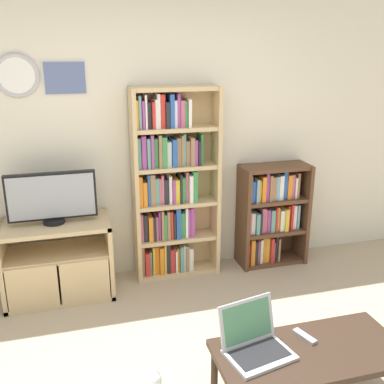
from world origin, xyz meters
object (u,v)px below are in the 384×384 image
Objects in this scene: bookshelf_short at (269,214)px; coffee_table at (310,357)px; tv_stand at (58,260)px; bookshelf_tall at (171,187)px; remote_near_laptop at (305,336)px; laptop at (254,341)px; television at (52,198)px.

coffee_table is at bearing -107.86° from bookshelf_short.
tv_stand is 0.51× the size of bookshelf_tall.
remote_near_laptop is at bearing -48.93° from tv_stand.
bookshelf_short reaches higher than laptop.
laptop is at bearing 165.31° from coffee_table.
bookshelf_short is at bearing 3.76° from tv_stand.
remote_near_laptop is (0.34, 0.03, -0.06)m from laptop.
tv_stand is at bearing 111.15° from laptop.
bookshelf_short is (2.04, 0.11, -0.39)m from television.
television is at bearing 93.79° from tv_stand.
bookshelf_tall is (1.04, 0.14, -0.03)m from television.
laptop is (-0.93, -1.82, -0.01)m from bookshelf_short.
tv_stand is 2.05m from bookshelf_short.
television is 1.75× the size of laptop.
laptop is at bearing 166.94° from remote_near_laptop.
remote_near_laptop is (-0.59, -1.79, -0.07)m from bookshelf_short.
television is at bearing 112.39° from remote_near_laptop.
bookshelf_tall is at bearing 8.73° from tv_stand.
coffee_table is (-0.61, -1.90, -0.12)m from bookshelf_short.
remote_near_laptop reaches higher than coffee_table.
laptop is (-0.32, 0.08, 0.11)m from coffee_table.
television is at bearing -176.78° from bookshelf_short.
laptop is (1.10, -1.71, -0.40)m from television.
tv_stand is 2.27m from coffee_table.
remote_near_laptop is (1.44, -1.66, 0.10)m from tv_stand.
laptop reaches higher than remote_near_laptop.
laptop reaches higher than coffee_table.
television is 2.08m from bookshelf_short.
remote_near_laptop is at bearing -108.28° from bookshelf_short.
bookshelf_short is at bearing 72.14° from coffee_table.
bookshelf_short reaches higher than remote_near_laptop.
tv_stand is 2.02m from laptop.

